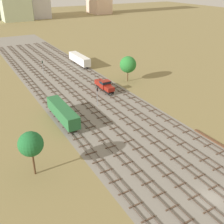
# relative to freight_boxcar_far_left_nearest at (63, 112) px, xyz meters

# --- Properties ---
(ground_plane) EXTENTS (480.00, 480.00, 0.00)m
(ground_plane) POSITION_rel_freight_boxcar_far_left_nearest_xyz_m (10.68, 21.98, -2.45)
(ground_plane) COLOR olive
(ballast_bed) EXTENTS (25.37, 176.00, 0.01)m
(ballast_bed) POSITION_rel_freight_boxcar_far_left_nearest_xyz_m (10.68, 21.98, -2.45)
(ballast_bed) COLOR gray
(ballast_bed) RESTS_ON ground
(track_far_left) EXTENTS (2.40, 126.00, 0.29)m
(track_far_left) POSITION_rel_freight_boxcar_far_left_nearest_xyz_m (-0.01, 22.98, -2.31)
(track_far_left) COLOR #47382D
(track_far_left) RESTS_ON ground
(track_left) EXTENTS (2.40, 126.00, 0.29)m
(track_left) POSITION_rel_freight_boxcar_far_left_nearest_xyz_m (4.27, 22.98, -2.31)
(track_left) COLOR #47382D
(track_left) RESTS_ON ground
(track_centre_left) EXTENTS (2.40, 126.00, 0.29)m
(track_centre_left) POSITION_rel_freight_boxcar_far_left_nearest_xyz_m (8.54, 22.98, -2.31)
(track_centre_left) COLOR #47382D
(track_centre_left) RESTS_ON ground
(track_centre) EXTENTS (2.40, 126.00, 0.29)m
(track_centre) POSITION_rel_freight_boxcar_far_left_nearest_xyz_m (12.81, 22.98, -2.31)
(track_centre) COLOR #47382D
(track_centre) RESTS_ON ground
(track_centre_right) EXTENTS (2.40, 126.00, 0.29)m
(track_centre_right) POSITION_rel_freight_boxcar_far_left_nearest_xyz_m (17.09, 22.98, -2.31)
(track_centre_right) COLOR #47382D
(track_centre_right) RESTS_ON ground
(track_right) EXTENTS (2.40, 126.00, 0.29)m
(track_right) POSITION_rel_freight_boxcar_far_left_nearest_xyz_m (21.36, 22.98, -2.31)
(track_right) COLOR #47382D
(track_right) RESTS_ON ground
(freight_boxcar_far_left_nearest) EXTENTS (2.87, 14.00, 3.60)m
(freight_boxcar_far_left_nearest) POSITION_rel_freight_boxcar_far_left_nearest_xyz_m (0.00, 0.00, 0.00)
(freight_boxcar_far_left_nearest) COLOR #286638
(freight_boxcar_far_left_nearest) RESTS_ON ground
(shunter_loco_centre_right_near) EXTENTS (2.74, 8.46, 3.10)m
(shunter_loco_centre_right_near) POSITION_rel_freight_boxcar_far_left_nearest_xyz_m (17.09, 11.74, -0.44)
(shunter_loco_centre_right_near) COLOR maroon
(shunter_loco_centre_right_near) RESTS_ON ground
(freight_boxcar_right_mid) EXTENTS (2.87, 14.00, 3.60)m
(freight_boxcar_right_mid) POSITION_rel_freight_boxcar_far_left_nearest_xyz_m (21.37, 39.39, 0.00)
(freight_boxcar_right_mid) COLOR white
(freight_boxcar_right_mid) RESTS_ON ground
(signal_post_nearest) EXTENTS (0.28, 0.47, 5.09)m
(signal_post_nearest) POSITION_rel_freight_boxcar_far_left_nearest_xyz_m (10.68, 3.69, 0.80)
(signal_post_nearest) COLOR gray
(signal_post_nearest) RESTS_ON ground
(signal_post_near) EXTENTS (0.28, 0.47, 4.73)m
(signal_post_near) POSITION_rel_freight_boxcar_far_left_nearest_xyz_m (6.40, 36.32, 0.59)
(signal_post_near) COLOR gray
(signal_post_near) RESTS_ON ground
(lineside_tree_0) EXTENTS (5.16, 5.16, 8.08)m
(lineside_tree_0) POSITION_rel_freight_boxcar_far_left_nearest_xyz_m (27.53, 15.62, 3.04)
(lineside_tree_0) COLOR #4C331E
(lineside_tree_0) RESTS_ON ground
(lineside_tree_1) EXTENTS (4.12, 4.12, 8.03)m
(lineside_tree_1) POSITION_rel_freight_boxcar_far_left_nearest_xyz_m (-10.77, -15.13, 3.49)
(lineside_tree_1) COLOR #4C331E
(lineside_tree_1) RESTS_ON ground
(spare_rail_bundle) EXTENTS (0.60, 10.00, 0.24)m
(spare_rail_bundle) POSITION_rel_freight_boxcar_far_left_nearest_xyz_m (23.48, -22.94, -2.33)
(spare_rail_bundle) COLOR brown
(spare_rail_bundle) RESTS_ON ground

